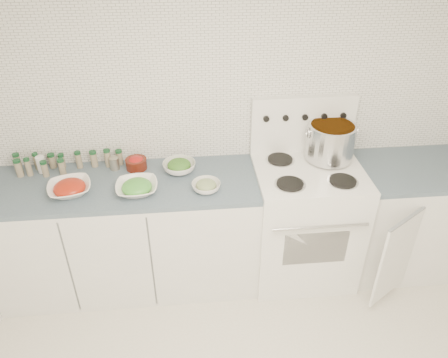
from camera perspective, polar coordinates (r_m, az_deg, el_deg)
room_walls at (r=1.70m, az=8.05°, el=-2.87°), size 3.54×3.04×2.52m
counter_left at (r=3.32m, az=-12.24°, el=-7.02°), size 1.85×0.62×0.90m
stove at (r=3.36m, az=10.34°, el=-5.11°), size 0.76×0.70×1.36m
counter_right at (r=3.68m, az=22.75°, el=-4.59°), size 0.89×0.85×0.90m
stock_pot at (r=3.20m, az=13.76°, el=4.95°), size 0.36×0.34×0.26m
bowl_tomato at (r=3.03m, az=-19.53°, el=-1.11°), size 0.33×0.33×0.09m
bowl_snowpea at (r=2.92m, az=-11.32°, el=-1.06°), size 0.29×0.29×0.09m
bowl_broccoli at (r=3.09m, az=-5.87°, el=1.68°), size 0.30×0.30×0.09m
bowl_zucchini at (r=2.88m, az=-2.34°, el=-0.91°), size 0.22×0.22×0.08m
bowl_pepper at (r=3.17m, az=-11.40°, el=2.10°), size 0.15×0.15×0.09m
salt_canister at (r=3.32m, az=-22.75°, el=1.76°), size 0.08×0.08×0.12m
tin_can at (r=3.20m, az=-14.12°, el=1.99°), size 0.09×0.09×0.09m
spice_cluster at (r=3.29m, az=-20.48°, el=2.07°), size 0.75×0.16×0.14m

